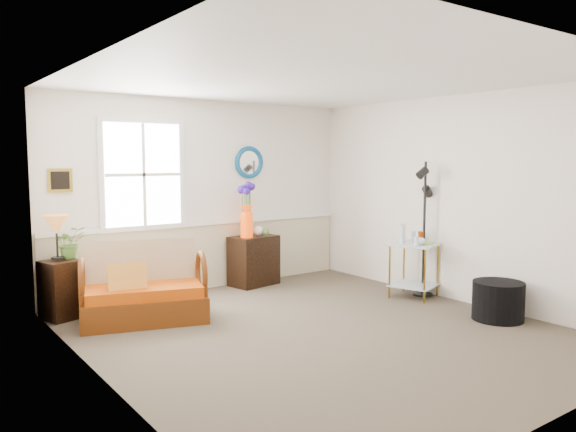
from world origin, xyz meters
TOP-DOWN VIEW (x-y plane):
  - floor at (0.00, 0.00)m, footprint 4.50×5.00m
  - ceiling at (0.00, 0.00)m, footprint 4.50×5.00m
  - walls at (0.00, 0.00)m, footprint 4.51×5.01m
  - wainscot at (0.00, 2.48)m, footprint 4.46×0.02m
  - chair_rail at (0.00, 2.47)m, footprint 4.46×0.04m
  - window at (-0.90, 2.47)m, footprint 1.14×0.06m
  - picture at (-1.92, 2.48)m, footprint 0.28×0.03m
  - mirror at (0.70, 2.48)m, footprint 0.47×0.07m
  - loveseat at (-1.33, 1.46)m, footprint 1.50×1.12m
  - throw_pillow at (-1.54, 1.40)m, footprint 0.41×0.17m
  - lamp_stand at (-2.05, 2.11)m, footprint 0.47×0.47m
  - table_lamp at (-2.07, 2.12)m, footprint 0.38×0.38m
  - potted_plant at (-1.91, 2.19)m, footprint 0.39×0.42m
  - cabinet at (0.63, 2.26)m, footprint 0.72×0.53m
  - flower_vase at (0.48, 2.20)m, footprint 0.24×0.24m
  - side_table at (1.93, 0.42)m, footprint 0.71×0.71m
  - tabletop_items at (1.96, 0.46)m, footprint 0.53×0.53m
  - floor_lamp at (2.10, 0.41)m, footprint 0.30×0.30m
  - ottoman at (1.89, -0.84)m, footprint 0.73×0.73m

SIDE VIEW (x-z plane):
  - floor at x=0.00m, z-range -0.01..0.01m
  - ottoman at x=1.89m, z-range 0.00..0.43m
  - lamp_stand at x=-2.05m, z-range 0.00..0.66m
  - cabinet at x=0.63m, z-range 0.00..0.71m
  - side_table at x=1.93m, z-range 0.00..0.71m
  - loveseat at x=-1.33m, z-range 0.00..0.87m
  - wainscot at x=0.00m, z-range 0.00..0.90m
  - throw_pillow at x=-1.54m, z-range 0.29..0.69m
  - potted_plant at x=-1.91m, z-range 0.66..0.95m
  - tabletop_items at x=1.96m, z-range 0.71..0.96m
  - floor_lamp at x=2.10m, z-range 0.00..1.77m
  - chair_rail at x=0.00m, z-range 0.89..0.95m
  - table_lamp at x=-2.07m, z-range 0.66..1.18m
  - flower_vase at x=0.48m, z-range 0.71..1.46m
  - walls at x=0.00m, z-range 0.00..2.60m
  - picture at x=-1.92m, z-range 1.41..1.69m
  - window at x=-0.90m, z-range 0.88..2.32m
  - mirror at x=0.70m, z-range 1.51..1.99m
  - ceiling at x=0.00m, z-range 2.60..2.60m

